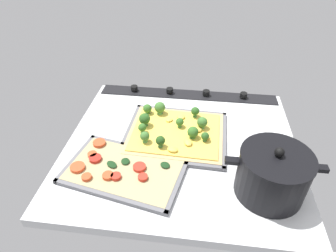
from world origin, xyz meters
TOP-DOWN VIEW (x-y plane):
  - ground_plane at (0.00, 0.00)cm, footprint 74.48×67.75cm
  - stove_control_panel at (0.00, -30.37)cm, footprint 71.50×7.00cm
  - baking_tray_front at (2.16, -3.71)cm, footprint 34.54×29.93cm
  - broccoli_pizza at (2.72, -4.19)cm, footprint 32.05×27.45cm
  - baking_tray_back at (15.31, 14.84)cm, footprint 37.41×27.53cm
  - veggie_pizza_back at (16.24, 14.71)cm, footprint 34.58×24.70cm
  - cooking_pot at (-25.05, 16.91)cm, footprint 25.30×18.46cm

SIDE VIEW (x-z plane):
  - ground_plane at x=0.00cm, z-range -3.00..0.00cm
  - baking_tray_front at x=2.16cm, z-range -0.29..1.01cm
  - baking_tray_back at x=15.31cm, z-range -0.27..1.03cm
  - stove_control_panel at x=0.00cm, z-range -0.74..1.86cm
  - veggie_pizza_back at x=16.24cm, z-range 0.17..2.07cm
  - broccoli_pizza at x=2.72cm, z-range -1.07..5.05cm
  - cooking_pot at x=-25.05cm, z-range -1.15..14.44cm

